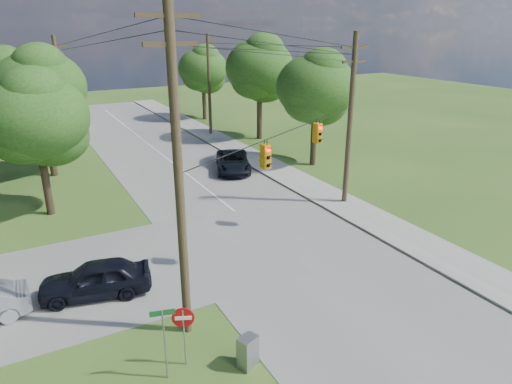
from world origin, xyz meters
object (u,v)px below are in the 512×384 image
pole_north_e (209,84)px  car_cross_dark (95,279)px  control_cabinet (248,352)px  do_not_enter_sign (183,323)px  car_main_north (233,161)px  pole_ne (350,119)px  pole_sw (178,173)px  pole_north_w (62,94)px

pole_north_e → car_cross_dark: pole_north_e is taller
control_cabinet → do_not_enter_sign: 2.36m
car_main_north → pole_ne: bearing=-48.5°
control_cabinet → pole_north_e: bearing=44.9°
pole_sw → control_cabinet: 6.39m
car_main_north → do_not_enter_sign: (-10.81, -18.83, 0.87)m
pole_ne → car_main_north: pole_ne is taller
pole_north_w → car_cross_dark: bearing=-94.9°
car_cross_dark → car_main_north: (12.67, 13.06, -0.03)m
pole_north_e → car_main_north: size_ratio=1.86×
control_cabinet → do_not_enter_sign: (-1.81, 1.08, 1.07)m
pole_sw → pole_north_e: bearing=65.5°
pole_north_e → control_cabinet: size_ratio=8.57×
pole_north_e → pole_north_w: same height
car_cross_dark → do_not_enter_sign: (1.86, -5.77, 0.84)m
car_main_north → car_cross_dark: bearing=-112.3°
pole_sw → control_cabinet: bearing=-68.5°
car_cross_dark → control_cabinet: bearing=40.9°
car_main_north → pole_north_e: bearing=96.6°
pole_north_e → control_cabinet: bearing=-110.9°
pole_north_e → control_cabinet: pole_north_e is taller
pole_ne → car_main_north: bearing=109.7°
pole_ne → pole_north_w: (-13.90, 22.00, -0.34)m
pole_sw → pole_north_e: 32.55m
pole_north_e → do_not_enter_sign: 34.56m
pole_north_e → pole_north_w: (-13.90, 0.00, 0.00)m
control_cabinet → pole_north_w: bearing=68.5°
pole_ne → control_cabinet: (-12.40, -10.39, -4.88)m
pole_north_e → pole_ne: bearing=-90.0°
pole_sw → pole_north_e: (13.50, 29.60, -1.10)m
do_not_enter_sign → pole_north_w: bearing=113.5°
pole_north_w → control_cabinet: 32.74m
pole_north_w → control_cabinet: (1.50, -32.39, -4.55)m
pole_sw → control_cabinet: size_ratio=10.28×
car_main_north → pole_sw: bearing=-98.7°
pole_sw → pole_ne: 15.51m
pole_ne → car_cross_dark: (-16.07, -3.54, -4.66)m
control_cabinet → do_not_enter_sign: size_ratio=0.52×
pole_north_w → car_main_north: pole_north_w is taller
pole_north_w → car_cross_dark: pole_north_w is taller
pole_sw → pole_north_w: 29.62m
pole_sw → car_main_north: pole_sw is taller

